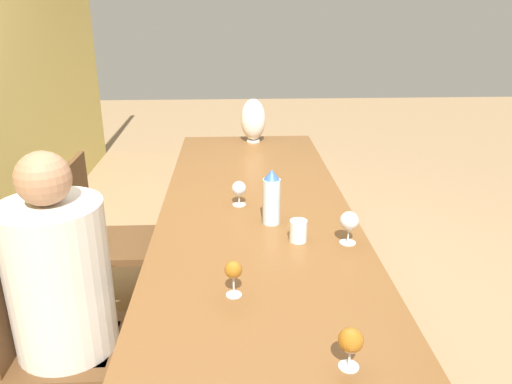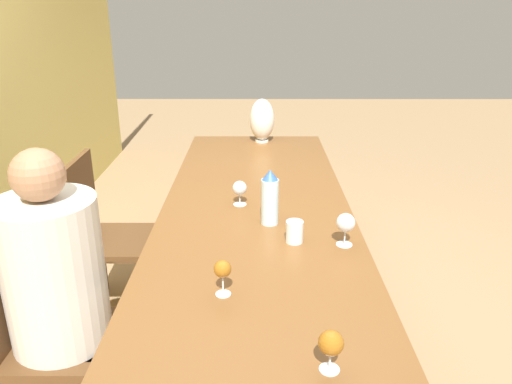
{
  "view_description": "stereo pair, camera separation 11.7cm",
  "coord_description": "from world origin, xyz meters",
  "px_view_note": "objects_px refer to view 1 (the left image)",
  "views": [
    {
      "loc": [
        -2.43,
        0.11,
        1.74
      ],
      "look_at": [
        -0.07,
        0.0,
        0.84
      ],
      "focal_mm": 35.0,
      "sensor_mm": 36.0,
      "label": 1
    },
    {
      "loc": [
        -2.43,
        -0.01,
        1.74
      ],
      "look_at": [
        -0.07,
        0.0,
        0.84
      ],
      "focal_mm": 35.0,
      "sensor_mm": 36.0,
      "label": 2
    }
  ],
  "objects_px": {
    "chair_far": "(104,235)",
    "wine_glass_3": "(351,341)",
    "water_bottle": "(272,197)",
    "vase": "(253,120)",
    "chair_near": "(50,335)",
    "water_tumbler": "(298,231)",
    "wine_glass_1": "(239,189)",
    "wine_glass_2": "(233,271)",
    "wine_glass_0": "(349,221)",
    "person_near": "(67,299)"
  },
  "relations": [
    {
      "from": "water_tumbler",
      "to": "wine_glass_3",
      "type": "xyz_separation_m",
      "value": [
        -0.83,
        -0.05,
        0.04
      ]
    },
    {
      "from": "vase",
      "to": "wine_glass_0",
      "type": "distance_m",
      "value": 1.76
    },
    {
      "from": "wine_glass_1",
      "to": "water_tumbler",
      "type": "bearing_deg",
      "value": -149.25
    },
    {
      "from": "water_bottle",
      "to": "chair_far",
      "type": "xyz_separation_m",
      "value": [
        0.39,
        0.92,
        -0.37
      ]
    },
    {
      "from": "wine_glass_2",
      "to": "person_near",
      "type": "bearing_deg",
      "value": 80.34
    },
    {
      "from": "wine_glass_2",
      "to": "person_near",
      "type": "distance_m",
      "value": 0.68
    },
    {
      "from": "vase",
      "to": "wine_glass_0",
      "type": "relative_size",
      "value": 2.19
    },
    {
      "from": "chair_far",
      "to": "wine_glass_3",
      "type": "bearing_deg",
      "value": -142.99
    },
    {
      "from": "person_near",
      "to": "vase",
      "type": "bearing_deg",
      "value": -21.85
    },
    {
      "from": "water_tumbler",
      "to": "wine_glass_3",
      "type": "relative_size",
      "value": 0.75
    },
    {
      "from": "water_tumbler",
      "to": "wine_glass_1",
      "type": "height_order",
      "value": "wine_glass_1"
    },
    {
      "from": "wine_glass_2",
      "to": "wine_glass_0",
      "type": "bearing_deg",
      "value": -51.96
    },
    {
      "from": "vase",
      "to": "water_bottle",
      "type": "bearing_deg",
      "value": -179.07
    },
    {
      "from": "water_bottle",
      "to": "chair_near",
      "type": "distance_m",
      "value": 1.12
    },
    {
      "from": "vase",
      "to": "wine_glass_3",
      "type": "bearing_deg",
      "value": -176.04
    },
    {
      "from": "wine_glass_2",
      "to": "person_near",
      "type": "xyz_separation_m",
      "value": [
        0.11,
        0.64,
        -0.17
      ]
    },
    {
      "from": "wine_glass_0",
      "to": "wine_glass_1",
      "type": "bearing_deg",
      "value": 45.87
    },
    {
      "from": "water_bottle",
      "to": "wine_glass_2",
      "type": "distance_m",
      "value": 0.65
    },
    {
      "from": "water_tumbler",
      "to": "wine_glass_1",
      "type": "bearing_deg",
      "value": 30.75
    },
    {
      "from": "wine_glass_2",
      "to": "chair_near",
      "type": "height_order",
      "value": "chair_near"
    },
    {
      "from": "wine_glass_1",
      "to": "wine_glass_2",
      "type": "xyz_separation_m",
      "value": [
        -0.86,
        0.03,
        0.01
      ]
    },
    {
      "from": "water_tumbler",
      "to": "chair_near",
      "type": "distance_m",
      "value": 1.11
    },
    {
      "from": "wine_glass_3",
      "to": "chair_far",
      "type": "height_order",
      "value": "chair_far"
    },
    {
      "from": "water_tumbler",
      "to": "chair_far",
      "type": "height_order",
      "value": "chair_far"
    },
    {
      "from": "wine_glass_3",
      "to": "chair_near",
      "type": "distance_m",
      "value": 1.23
    },
    {
      "from": "vase",
      "to": "chair_far",
      "type": "height_order",
      "value": "vase"
    },
    {
      "from": "wine_glass_2",
      "to": "chair_far",
      "type": "bearing_deg",
      "value": 35.76
    },
    {
      "from": "wine_glass_2",
      "to": "chair_near",
      "type": "xyz_separation_m",
      "value": [
        0.11,
        0.73,
        -0.34
      ]
    },
    {
      "from": "vase",
      "to": "chair_near",
      "type": "bearing_deg",
      "value": 156.01
    },
    {
      "from": "wine_glass_2",
      "to": "person_near",
      "type": "relative_size",
      "value": 0.11
    },
    {
      "from": "water_bottle",
      "to": "vase",
      "type": "distance_m",
      "value": 1.49
    },
    {
      "from": "wine_glass_0",
      "to": "water_bottle",
      "type": "bearing_deg",
      "value": 54.73
    },
    {
      "from": "wine_glass_1",
      "to": "chair_far",
      "type": "distance_m",
      "value": 0.85
    },
    {
      "from": "wine_glass_2",
      "to": "wine_glass_3",
      "type": "distance_m",
      "value": 0.52
    },
    {
      "from": "wine_glass_2",
      "to": "wine_glass_3",
      "type": "bearing_deg",
      "value": -139.97
    },
    {
      "from": "water_tumbler",
      "to": "wine_glass_0",
      "type": "relative_size",
      "value": 0.67
    },
    {
      "from": "vase",
      "to": "wine_glass_1",
      "type": "bearing_deg",
      "value": 174.23
    },
    {
      "from": "water_bottle",
      "to": "chair_near",
      "type": "xyz_separation_m",
      "value": [
        -0.52,
        0.92,
        -0.37
      ]
    },
    {
      "from": "wine_glass_3",
      "to": "person_near",
      "type": "height_order",
      "value": "person_near"
    },
    {
      "from": "water_bottle",
      "to": "wine_glass_2",
      "type": "xyz_separation_m",
      "value": [
        -0.63,
        0.18,
        -0.03
      ]
    },
    {
      "from": "water_tumbler",
      "to": "wine_glass_3",
      "type": "bearing_deg",
      "value": -176.87
    },
    {
      "from": "wine_glass_0",
      "to": "chair_far",
      "type": "height_order",
      "value": "chair_far"
    },
    {
      "from": "wine_glass_3",
      "to": "person_near",
      "type": "bearing_deg",
      "value": 62.57
    },
    {
      "from": "wine_glass_3",
      "to": "chair_far",
      "type": "distance_m",
      "value": 1.8
    },
    {
      "from": "wine_glass_0",
      "to": "chair_near",
      "type": "relative_size",
      "value": 0.16
    },
    {
      "from": "chair_far",
      "to": "wine_glass_1",
      "type": "bearing_deg",
      "value": -101.77
    },
    {
      "from": "vase",
      "to": "wine_glass_3",
      "type": "relative_size",
      "value": 2.46
    },
    {
      "from": "vase",
      "to": "chair_far",
      "type": "xyz_separation_m",
      "value": [
        -1.1,
        0.89,
        -0.4
      ]
    },
    {
      "from": "person_near",
      "to": "chair_near",
      "type": "bearing_deg",
      "value": 90.0
    },
    {
      "from": "wine_glass_0",
      "to": "chair_near",
      "type": "bearing_deg",
      "value": 103.05
    }
  ]
}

